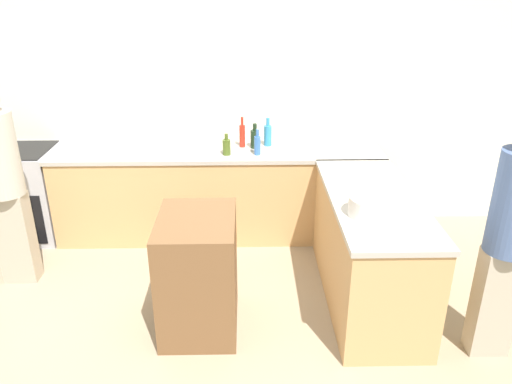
% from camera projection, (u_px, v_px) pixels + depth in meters
% --- Properties ---
extents(ground_plane, '(14.00, 14.00, 0.00)m').
position_uv_depth(ground_plane, '(210.00, 339.00, 3.76)').
color(ground_plane, tan).
extents(wall_back, '(8.00, 0.06, 2.70)m').
position_uv_depth(wall_back, '(218.00, 99.00, 5.11)').
color(wall_back, silver).
rests_on(wall_back, ground_plane).
extents(counter_back, '(3.26, 0.68, 0.93)m').
position_uv_depth(counter_back, '(219.00, 192.00, 5.14)').
color(counter_back, tan).
rests_on(counter_back, ground_plane).
extents(counter_peninsula, '(0.69, 1.72, 0.93)m').
position_uv_depth(counter_peninsula, '(368.00, 248.00, 4.09)').
color(counter_peninsula, tan).
rests_on(counter_peninsula, ground_plane).
extents(range_oven, '(0.74, 0.66, 0.94)m').
position_uv_depth(range_oven, '(23.00, 194.00, 5.10)').
color(range_oven, '#ADADB2').
rests_on(range_oven, ground_plane).
extents(island_table, '(0.57, 0.73, 0.91)m').
position_uv_depth(island_table, '(198.00, 273.00, 3.75)').
color(island_table, brown).
rests_on(island_table, ground_plane).
extents(mixing_bowl, '(0.34, 0.34, 0.14)m').
position_uv_depth(mixing_bowl, '(372.00, 206.00, 3.57)').
color(mixing_bowl, white).
rests_on(mixing_bowl, counter_peninsula).
extents(olive_oil_bottle, '(0.08, 0.08, 0.21)m').
position_uv_depth(olive_oil_bottle, '(226.00, 146.00, 4.78)').
color(olive_oil_bottle, '#475B1E').
rests_on(olive_oil_bottle, counter_back).
extents(wine_bottle_dark, '(0.09, 0.09, 0.25)m').
position_uv_depth(wine_bottle_dark, '(255.00, 138.00, 4.97)').
color(wine_bottle_dark, black).
rests_on(wine_bottle_dark, counter_back).
extents(water_bottle_blue, '(0.06, 0.06, 0.25)m').
position_uv_depth(water_bottle_blue, '(257.00, 145.00, 4.78)').
color(water_bottle_blue, '#386BB7').
rests_on(water_bottle_blue, counter_back).
extents(hot_sauce_bottle, '(0.06, 0.06, 0.31)m').
position_uv_depth(hot_sauce_bottle, '(242.00, 135.00, 4.99)').
color(hot_sauce_bottle, red).
rests_on(hot_sauce_bottle, counter_back).
extents(dish_soap_bottle, '(0.08, 0.08, 0.29)m').
position_uv_depth(dish_soap_bottle, '(268.00, 135.00, 5.03)').
color(dish_soap_bottle, '#338CBF').
rests_on(dish_soap_bottle, counter_back).
extents(person_by_range, '(0.32, 0.32, 1.73)m').
position_uv_depth(person_by_range, '(4.00, 181.00, 4.14)').
color(person_by_range, '#ADA38E').
rests_on(person_by_range, ground_plane).
extents(person_at_peninsula, '(0.31, 0.31, 1.73)m').
position_uv_depth(person_at_peninsula, '(510.00, 235.00, 3.28)').
color(person_at_peninsula, '#ADA38E').
rests_on(person_at_peninsula, ground_plane).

